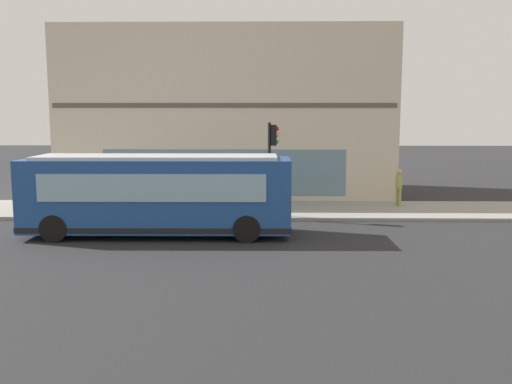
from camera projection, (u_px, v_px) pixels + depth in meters
ground at (211, 234)px, 21.92m from camera, size 120.00×120.00×0.00m
sidewalk_curb at (221, 210)px, 26.85m from camera, size 4.79×40.00×0.15m
building_corner at (229, 114)px, 32.80m from camera, size 8.54×17.84×9.15m
city_bus_nearside at (158, 195)px, 21.41m from camera, size 2.68×10.06×3.07m
traffic_light_near_corner at (272, 151)px, 24.62m from camera, size 0.32×0.49×4.09m
fire_hydrant at (281, 202)px, 26.50m from camera, size 0.35×0.35×0.74m
pedestrian_by_light_pole at (127, 191)px, 26.19m from camera, size 0.32×0.32×1.62m
pedestrian_near_building_entrance at (399, 185)px, 27.46m from camera, size 0.32×0.32×1.80m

